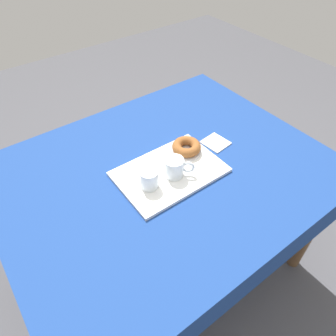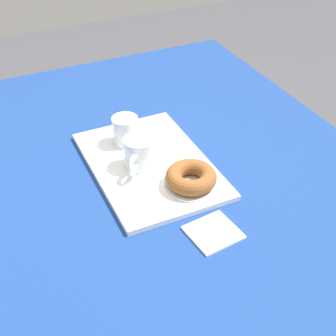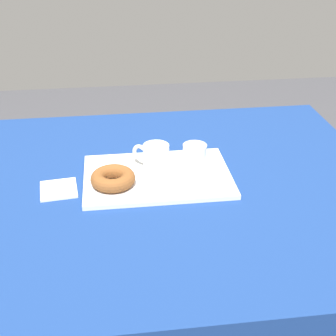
% 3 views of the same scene
% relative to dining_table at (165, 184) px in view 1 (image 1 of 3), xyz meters
% --- Properties ---
extents(ground_plane, '(6.00, 6.00, 0.00)m').
position_rel_dining_table_xyz_m(ground_plane, '(0.00, 0.00, -0.65)').
color(ground_plane, '#47474C').
extents(dining_table, '(1.35, 1.08, 0.74)m').
position_rel_dining_table_xyz_m(dining_table, '(0.00, 0.00, 0.00)').
color(dining_table, navy).
rests_on(dining_table, ground).
extents(serving_tray, '(0.43, 0.29, 0.01)m').
position_rel_dining_table_xyz_m(serving_tray, '(0.00, 0.03, 0.10)').
color(serving_tray, white).
rests_on(serving_tray, dining_table).
extents(tea_mug_left, '(0.10, 0.09, 0.08)m').
position_rel_dining_table_xyz_m(tea_mug_left, '(-0.01, 0.06, 0.15)').
color(tea_mug_left, white).
rests_on(tea_mug_left, serving_tray).
extents(water_glass_near, '(0.07, 0.07, 0.08)m').
position_rel_dining_table_xyz_m(water_glass_near, '(0.11, 0.05, 0.14)').
color(water_glass_near, white).
rests_on(water_glass_near, serving_tray).
extents(donut_plate_left, '(0.13, 0.13, 0.01)m').
position_rel_dining_table_xyz_m(donut_plate_left, '(-0.13, -0.02, 0.11)').
color(donut_plate_left, silver).
rests_on(donut_plate_left, serving_tray).
extents(sugar_donut_left, '(0.12, 0.12, 0.04)m').
position_rel_dining_table_xyz_m(sugar_donut_left, '(-0.13, -0.02, 0.13)').
color(sugar_donut_left, brown).
rests_on(sugar_donut_left, donut_plate_left).
extents(paper_napkin, '(0.11, 0.12, 0.01)m').
position_rel_dining_table_xyz_m(paper_napkin, '(-0.28, 0.00, 0.10)').
color(paper_napkin, white).
rests_on(paper_napkin, dining_table).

